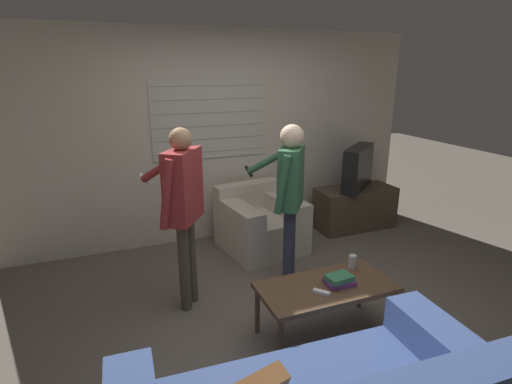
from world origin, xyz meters
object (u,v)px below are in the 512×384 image
object	(u,v)px
armchair_beige	(260,223)
coffee_table	(326,290)
book_stack	(339,280)
spare_remote	(321,292)
person_left_standing	(183,198)
tv	(358,168)
soda_can	(352,262)
person_right_standing	(290,185)

from	to	relation	value
armchair_beige	coffee_table	xyz separation A→B (m)	(-0.13, -1.74, 0.10)
armchair_beige	book_stack	distance (m)	1.78
spare_remote	person_left_standing	bearing A→B (deg)	91.59
tv	spare_remote	world-z (taller)	tv
coffee_table	armchair_beige	bearing A→B (deg)	85.65
armchair_beige	coffee_table	bearing A→B (deg)	77.47
coffee_table	soda_can	size ratio (longest dim) A/B	8.64
tv	book_stack	xyz separation A→B (m)	(-1.48, -1.89, -0.35)
tv	book_stack	world-z (taller)	tv
person_left_standing	book_stack	world-z (taller)	person_left_standing
person_left_standing	spare_remote	distance (m)	1.38
armchair_beige	person_left_standing	xyz separation A→B (m)	(-1.08, -0.89, 0.72)
person_left_standing	tv	bearing A→B (deg)	-32.80
person_left_standing	soda_can	world-z (taller)	person_left_standing
person_right_standing	book_stack	xyz separation A→B (m)	(-0.03, -0.97, -0.52)
person_left_standing	soda_can	xyz separation A→B (m)	(1.29, -0.69, -0.52)
armchair_beige	soda_can	world-z (taller)	armchair_beige
armchair_beige	soda_can	bearing A→B (deg)	89.47
coffee_table	person_left_standing	xyz separation A→B (m)	(-0.94, 0.85, 0.62)
person_left_standing	spare_remote	bearing A→B (deg)	-103.01
armchair_beige	soda_can	distance (m)	1.61
soda_can	spare_remote	world-z (taller)	soda_can
armchair_beige	person_right_standing	distance (m)	1.06
soda_can	spare_remote	size ratio (longest dim) A/B	1.01
coffee_table	tv	distance (m)	2.48
armchair_beige	person_left_standing	bearing A→B (deg)	31.49
book_stack	soda_can	distance (m)	0.31
tv	person_left_standing	bearing A→B (deg)	-18.08
coffee_table	person_left_standing	distance (m)	1.42
tv	person_right_standing	distance (m)	1.73
person_left_standing	soda_can	bearing A→B (deg)	-82.91
person_left_standing	book_stack	bearing A→B (deg)	-94.86
coffee_table	spare_remote	xyz separation A→B (m)	(-0.10, -0.09, 0.06)
coffee_table	person_right_standing	size ratio (longest dim) A/B	0.68
armchair_beige	spare_remote	bearing A→B (deg)	74.46
armchair_beige	book_stack	size ratio (longest dim) A/B	4.11
coffee_table	person_right_standing	distance (m)	1.13
armchair_beige	coffee_table	size ratio (longest dim) A/B	0.91
person_right_standing	soda_can	size ratio (longest dim) A/B	12.71
armchair_beige	coffee_table	world-z (taller)	armchair_beige
soda_can	armchair_beige	bearing A→B (deg)	97.65
spare_remote	book_stack	bearing A→B (deg)	-22.03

